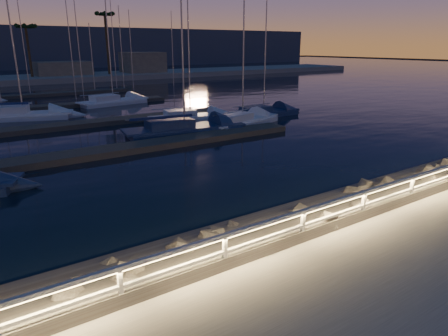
{
  "coord_description": "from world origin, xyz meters",
  "views": [
    {
      "loc": [
        -10.55,
        -8.2,
        6.01
      ],
      "look_at": [
        -2.33,
        4.0,
        1.46
      ],
      "focal_mm": 32.0,
      "sensor_mm": 36.0,
      "label": 1
    }
  ],
  "objects": [
    {
      "name": "sailboat_g",
      "position": [
        6.72,
        23.21,
        -0.2
      ],
      "size": [
        7.63,
        3.56,
        12.5
      ],
      "rotation": [
        0.0,
        0.0,
        -0.2
      ],
      "color": "white",
      "rests_on": "ground"
    },
    {
      "name": "sailboat_h",
      "position": [
        13.76,
        21.36,
        -0.2
      ],
      "size": [
        7.76,
        2.62,
        12.96
      ],
      "rotation": [
        0.0,
        0.0,
        0.04
      ],
      "color": "navy",
      "rests_on": "ground"
    },
    {
      "name": "palm_center",
      "position": [
        2.0,
        73.0,
        8.78
      ],
      "size": [
        3.0,
        3.0,
        9.7
      ],
      "color": "brown",
      "rests_on": "ground"
    },
    {
      "name": "floating_docks",
      "position": [
        0.0,
        32.5,
        -0.4
      ],
      "size": [
        22.0,
        36.0,
        0.4
      ],
      "color": "#514B43",
      "rests_on": "ground"
    },
    {
      "name": "palm_right",
      "position": [
        16.0,
        72.0,
        11.03
      ],
      "size": [
        3.0,
        3.0,
        12.2
      ],
      "color": "brown",
      "rests_on": "ground"
    },
    {
      "name": "sailboat_k",
      "position": [
        4.41,
        37.08,
        -0.17
      ],
      "size": [
        8.41,
        3.76,
        13.81
      ],
      "rotation": [
        0.0,
        0.0,
        0.17
      ],
      "color": "white",
      "rests_on": "ground"
    },
    {
      "name": "sailboat_c",
      "position": [
        9.41,
        18.84,
        -0.17
      ],
      "size": [
        8.29,
        4.51,
        13.57
      ],
      "rotation": [
        0.0,
        0.0,
        0.29
      ],
      "color": "white",
      "rests_on": "ground"
    },
    {
      "name": "far_shore",
      "position": [
        -0.12,
        74.05,
        0.29
      ],
      "size": [
        160.0,
        14.0,
        5.2
      ],
      "color": "#ACA59B",
      "rests_on": "ground"
    },
    {
      "name": "sailboat_d",
      "position": [
        3.61,
        18.65,
        -0.15
      ],
      "size": [
        9.66,
        4.12,
        15.84
      ],
      "rotation": [
        0.0,
        0.0,
        -0.15
      ],
      "color": "navy",
      "rests_on": "ground"
    },
    {
      "name": "guard_rail",
      "position": [
        -0.07,
        -0.0,
        0.77
      ],
      "size": [
        44.11,
        0.12,
        1.06
      ],
      "color": "white",
      "rests_on": "ground"
    },
    {
      "name": "ground",
      "position": [
        0.0,
        0.0,
        0.0
      ],
      "size": [
        400.0,
        400.0,
        0.0
      ],
      "primitive_type": "plane",
      "color": "#ACA59B",
      "rests_on": "ground"
    },
    {
      "name": "harbor_water",
      "position": [
        0.0,
        31.22,
        -0.97
      ],
      "size": [
        400.0,
        440.0,
        0.6
      ],
      "color": "black",
      "rests_on": "ground"
    },
    {
      "name": "riprap",
      "position": [
        7.24,
        1.62,
        -0.24
      ],
      "size": [
        33.47,
        2.62,
        1.37
      ],
      "color": "slate",
      "rests_on": "ground"
    },
    {
      "name": "sailboat_j",
      "position": [
        -5.67,
        32.55,
        -0.13
      ],
      "size": [
        8.77,
        4.93,
        14.42
      ],
      "rotation": [
        0.0,
        0.0,
        -0.32
      ],
      "color": "white",
      "rests_on": "ground"
    }
  ]
}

